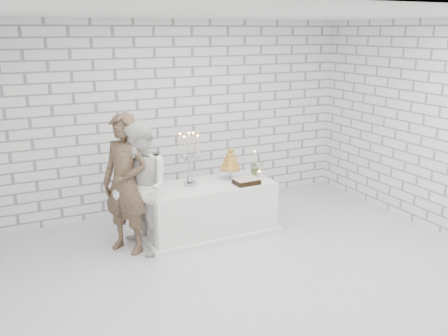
{
  "coord_description": "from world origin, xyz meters",
  "views": [
    {
      "loc": [
        -2.67,
        -4.7,
        2.84
      ],
      "look_at": [
        0.08,
        0.91,
        1.05
      ],
      "focal_mm": 38.78,
      "sensor_mm": 36.0,
      "label": 1
    }
  ],
  "objects_px": {
    "bride": "(141,188)",
    "candelabra": "(189,159)",
    "groom": "(125,184)",
    "croquembouche": "(230,163)",
    "cake_table": "(209,209)"
  },
  "relations": [
    {
      "from": "cake_table",
      "to": "candelabra",
      "type": "xyz_separation_m",
      "value": [
        -0.27,
        0.06,
        0.75
      ]
    },
    {
      "from": "bride",
      "to": "croquembouche",
      "type": "bearing_deg",
      "value": 92.87
    },
    {
      "from": "groom",
      "to": "croquembouche",
      "type": "distance_m",
      "value": 1.58
    },
    {
      "from": "bride",
      "to": "croquembouche",
      "type": "distance_m",
      "value": 1.43
    },
    {
      "from": "cake_table",
      "to": "candelabra",
      "type": "bearing_deg",
      "value": 168.18
    },
    {
      "from": "groom",
      "to": "candelabra",
      "type": "relative_size",
      "value": 2.44
    },
    {
      "from": "croquembouche",
      "to": "candelabra",
      "type": "bearing_deg",
      "value": -176.95
    },
    {
      "from": "candelabra",
      "to": "croquembouche",
      "type": "relative_size",
      "value": 1.61
    },
    {
      "from": "groom",
      "to": "candelabra",
      "type": "xyz_separation_m",
      "value": [
        0.93,
        0.08,
        0.21
      ]
    },
    {
      "from": "groom",
      "to": "croquembouche",
      "type": "bearing_deg",
      "value": 57.13
    },
    {
      "from": "groom",
      "to": "bride",
      "type": "height_order",
      "value": "groom"
    },
    {
      "from": "bride",
      "to": "candelabra",
      "type": "xyz_separation_m",
      "value": [
        0.76,
        0.19,
        0.25
      ]
    },
    {
      "from": "cake_table",
      "to": "croquembouche",
      "type": "relative_size",
      "value": 3.82
    },
    {
      "from": "cake_table",
      "to": "groom",
      "type": "xyz_separation_m",
      "value": [
        -1.2,
        -0.02,
        0.55
      ]
    },
    {
      "from": "groom",
      "to": "cake_table",
      "type": "bearing_deg",
      "value": 54.08
    }
  ]
}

